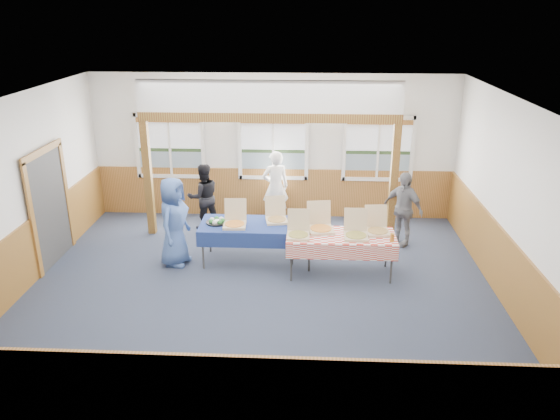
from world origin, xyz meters
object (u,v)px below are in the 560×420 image
object	(u,v)px
table_right	(341,238)
woman_black	(204,197)
woman_white	(275,187)
man_blue	(174,222)
person_grey	(403,209)
table_left	(257,226)

from	to	relation	value
table_right	woman_black	size ratio (longest dim) A/B	1.41
woman_white	man_blue	distance (m)	2.81
table_right	woman_black	world-z (taller)	woman_black
woman_white	person_grey	world-z (taller)	woman_white
woman_white	table_left	bearing A→B (deg)	68.85
table_right	woman_black	xyz separation A→B (m)	(-2.81, 2.01, 0.01)
man_blue	woman_white	bearing A→B (deg)	-25.52
table_right	woman_white	distance (m)	2.81
table_left	woman_black	size ratio (longest dim) A/B	1.56
table_left	person_grey	xyz separation A→B (m)	(2.81, 0.95, 0.05)
man_blue	woman_black	bearing A→B (deg)	5.16
woman_black	man_blue	world-z (taller)	man_blue
table_left	table_right	world-z (taller)	same
table_left	man_blue	distance (m)	1.53
woman_white	man_blue	world-z (taller)	man_blue
table_right	person_grey	world-z (taller)	person_grey
man_blue	table_left	bearing A→B (deg)	-71.24
table_right	woman_white	bearing A→B (deg)	127.83
table_left	person_grey	size ratio (longest dim) A/B	1.49
table_right	woman_white	size ratio (longest dim) A/B	1.25
person_grey	table_left	bearing A→B (deg)	-117.98
table_left	woman_black	world-z (taller)	woman_black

